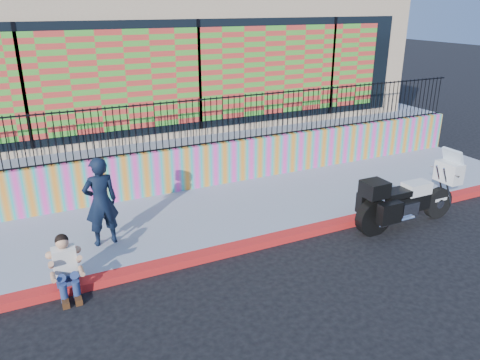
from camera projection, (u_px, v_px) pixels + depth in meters
ground at (276, 242)px, 9.65m from camera, size 90.00×90.00×0.00m
red_curb at (276, 239)px, 9.62m from camera, size 16.00×0.30×0.15m
sidewalk at (241, 209)px, 11.01m from camera, size 16.00×3.00×0.15m
mural_wall at (214, 164)px, 12.14m from camera, size 16.00×0.20×1.10m
metal_fence at (213, 121)px, 11.73m from camera, size 15.80×0.04×1.20m
elevated_platform at (158, 124)px, 16.45m from camera, size 16.00×10.00×1.25m
storefront_building at (155, 47)px, 15.34m from camera, size 14.00×8.06×4.00m
police_motorcycle at (407, 198)px, 10.12m from camera, size 2.59×0.86×1.61m
police_officer at (101, 202)px, 8.99m from camera, size 0.69×0.49×1.79m
seated_man at (67, 272)px, 7.73m from camera, size 0.54×0.71×1.06m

